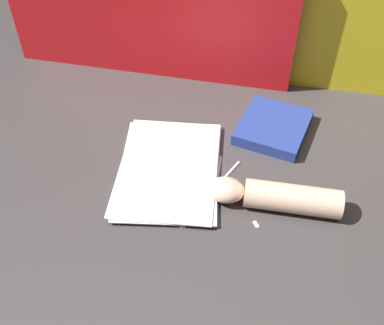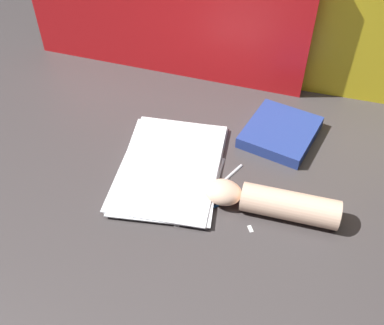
% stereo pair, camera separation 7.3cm
% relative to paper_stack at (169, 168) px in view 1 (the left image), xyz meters
% --- Properties ---
extents(ground_plane, '(6.00, 6.00, 0.00)m').
position_rel_paper_stack_xyz_m(ground_plane, '(0.07, -0.03, -0.01)').
color(ground_plane, '#3D3838').
extents(backdrop_panel_left, '(0.89, 0.10, 0.41)m').
position_rel_paper_stack_xyz_m(backdrop_panel_left, '(-0.14, 0.44, 0.20)').
color(backdrop_panel_left, red).
rests_on(backdrop_panel_left, ground_plane).
extents(backdrop_panel_center, '(0.87, 0.07, 0.51)m').
position_rel_paper_stack_xyz_m(backdrop_panel_center, '(0.28, 0.44, 0.25)').
color(backdrop_panel_center, yellow).
rests_on(backdrop_panel_center, ground_plane).
extents(paper_stack, '(0.28, 0.39, 0.02)m').
position_rel_paper_stack_xyz_m(paper_stack, '(0.00, 0.00, 0.00)').
color(paper_stack, white).
rests_on(paper_stack, ground_plane).
extents(book_closed, '(0.23, 0.25, 0.03)m').
position_rel_paper_stack_xyz_m(book_closed, '(0.26, 0.19, 0.01)').
color(book_closed, navy).
rests_on(book_closed, ground_plane).
extents(scissors, '(0.11, 0.18, 0.01)m').
position_rel_paper_stack_xyz_m(scissors, '(0.12, -0.05, -0.00)').
color(scissors, silver).
rests_on(scissors, ground_plane).
extents(hand_forearm, '(0.31, 0.08, 0.07)m').
position_rel_paper_stack_xyz_m(hand_forearm, '(0.27, -0.09, 0.03)').
color(hand_forearm, beige).
rests_on(hand_forearm, ground_plane).
extents(paper_scrap_near, '(0.02, 0.02, 0.00)m').
position_rel_paper_stack_xyz_m(paper_scrap_near, '(0.06, -0.17, -0.01)').
color(paper_scrap_near, white).
rests_on(paper_scrap_near, ground_plane).
extents(paper_scrap_mid, '(0.02, 0.02, 0.00)m').
position_rel_paper_stack_xyz_m(paper_scrap_mid, '(0.23, -0.15, -0.01)').
color(paper_scrap_mid, white).
rests_on(paper_scrap_mid, ground_plane).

